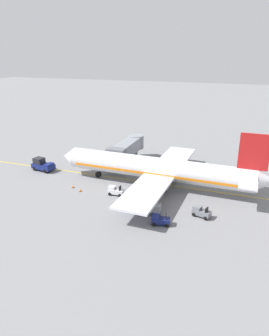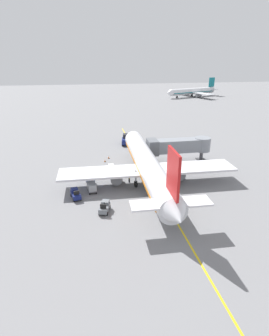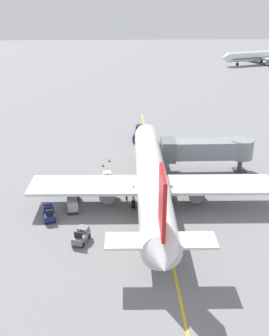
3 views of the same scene
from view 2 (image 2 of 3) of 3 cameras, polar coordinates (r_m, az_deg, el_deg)
name	(u,v)px [view 2 (image 2 of 3)]	position (r m, az deg, el deg)	size (l,w,h in m)	color
ground_plane	(153,182)	(48.07, 3.93, -2.86)	(400.00, 400.00, 0.00)	slate
gate_lead_in_line	(153,181)	(48.07, 3.93, -2.85)	(0.24, 80.00, 0.01)	gold
parked_airliner	(147,165)	(46.59, 2.74, 0.60)	(30.12, 37.27, 10.63)	silver
jet_bridge	(179,146)	(57.04, 9.34, 4.67)	(13.48, 3.50, 4.98)	gray
pushback_tractor	(126,140)	(68.94, -1.75, 5.94)	(2.89, 4.70, 2.40)	navy
baggage_tug_lead	(76,194)	(43.08, -12.30, -5.40)	(1.78, 2.71, 1.62)	navy
baggage_tug_trailing	(105,207)	(38.85, -6.32, -8.20)	(1.91, 2.74, 1.62)	slate
baggage_tug_spare	(112,169)	(51.66, -4.82, -0.20)	(1.38, 2.55, 1.62)	silver
baggage_cart_front	(90,179)	(47.16, -9.33, -2.36)	(1.60, 2.97, 1.58)	#4C4C51
baggage_cart_second_in_train	(92,187)	(44.44, -9.00, -3.91)	(1.60, 2.97, 1.58)	#4C4C51
ground_crew_wing_walker	(129,178)	(47.21, -1.12, -2.02)	(0.39, 0.69, 1.69)	#232328
safety_cone_nose_left	(109,157)	(59.24, -5.47, 2.30)	(0.36, 0.36, 0.59)	black
safety_cone_nose_right	(105,160)	(57.34, -6.24, 1.59)	(0.36, 0.36, 0.59)	black
distant_taxiing_airliner	(193,91)	(162.87, 12.13, 15.51)	(34.44, 28.54, 10.10)	silver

